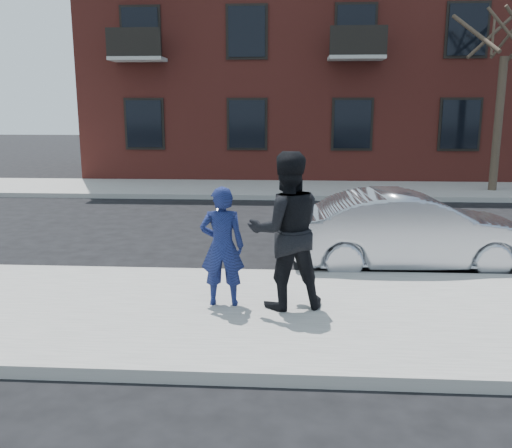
# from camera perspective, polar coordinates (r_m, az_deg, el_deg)

# --- Properties ---
(ground) EXTENTS (100.00, 100.00, 0.00)m
(ground) POSITION_cam_1_polar(r_m,az_deg,el_deg) (7.82, 19.25, -9.34)
(ground) COLOR black
(ground) RESTS_ON ground
(near_sidewalk) EXTENTS (50.00, 3.50, 0.15)m
(near_sidewalk) POSITION_cam_1_polar(r_m,az_deg,el_deg) (7.57, 19.80, -9.49)
(near_sidewalk) COLOR gray
(near_sidewalk) RESTS_ON ground
(near_curb) EXTENTS (50.00, 0.10, 0.15)m
(near_curb) POSITION_cam_1_polar(r_m,az_deg,el_deg) (9.21, 16.75, -5.43)
(near_curb) COLOR #999691
(near_curb) RESTS_ON ground
(far_sidewalk) EXTENTS (50.00, 3.50, 0.15)m
(far_sidewalk) POSITION_cam_1_polar(r_m,az_deg,el_deg) (18.57, 10.12, 3.57)
(far_sidewalk) COLOR gray
(far_sidewalk) RESTS_ON ground
(far_curb) EXTENTS (50.00, 0.10, 0.15)m
(far_curb) POSITION_cam_1_polar(r_m,az_deg,el_deg) (16.81, 10.79, 2.66)
(far_curb) COLOR #999691
(far_curb) RESTS_ON ground
(apartment_building) EXTENTS (24.30, 10.30, 12.30)m
(apartment_building) POSITION_cam_1_polar(r_m,az_deg,el_deg) (25.56, 13.63, 19.39)
(apartment_building) COLOR maroon
(apartment_building) RESTS_ON ground
(street_tree) EXTENTS (3.60, 3.60, 6.80)m
(street_tree) POSITION_cam_1_polar(r_m,az_deg,el_deg) (19.37, 25.00, 19.20)
(street_tree) COLOR #34281E
(street_tree) RESTS_ON far_sidewalk
(silver_sedan) EXTENTS (4.22, 1.69, 1.37)m
(silver_sedan) POSITION_cam_1_polar(r_m,az_deg,el_deg) (9.77, 16.03, -0.71)
(silver_sedan) COLOR #999BA3
(silver_sedan) RESTS_ON ground
(man_hoodie) EXTENTS (0.61, 0.49, 1.62)m
(man_hoodie) POSITION_cam_1_polar(r_m,az_deg,el_deg) (7.25, -3.58, -2.36)
(man_hoodie) COLOR navy
(man_hoodie) RESTS_ON near_sidewalk
(man_peacoat) EXTENTS (1.17, 1.00, 2.08)m
(man_peacoat) POSITION_cam_1_polar(r_m,az_deg,el_deg) (7.11, 3.18, -0.72)
(man_peacoat) COLOR black
(man_peacoat) RESTS_ON near_sidewalk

